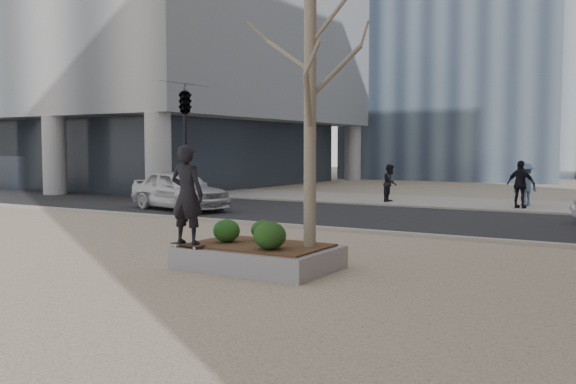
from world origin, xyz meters
The scene contains 16 objects.
ground centered at (0.00, 0.00, 0.00)m, with size 120.00×120.00×0.00m, color gray.
street centered at (0.00, 10.00, 0.01)m, with size 60.00×8.00×0.02m, color black.
far_sidewalk centered at (0.00, 17.00, 0.01)m, with size 60.00×6.00×0.02m, color gray.
planter centered at (1.00, 0.00, 0.23)m, with size 3.00×2.00×0.45m, color gray.
planter_mulch centered at (1.00, 0.00, 0.47)m, with size 2.70×1.70×0.04m, color #382314.
sycamore_tree centered at (2.00, 0.30, 3.79)m, with size 2.80×2.80×6.60m, color gray, non-canonical shape.
shrub_left centered at (0.28, -0.09, 0.72)m, with size 0.55×0.55×0.47m, color #143E14.
shrub_middle centered at (0.78, 0.51, 0.70)m, with size 0.50×0.50×0.42m, color #133D15.
shrub_right centered at (1.55, -0.45, 0.76)m, with size 0.63×0.63×0.53m, color #103412.
skateboard centered at (-0.10, -0.88, 0.49)m, with size 0.78×0.20×0.07m, color black, non-canonical shape.
skateboarder centered at (-0.10, -0.88, 1.50)m, with size 0.71×0.47×1.95m, color black.
police_car centered at (-8.11, 8.35, 0.80)m, with size 1.84×4.57×1.56m, color silver.
pedestrian_a centered at (-2.53, 16.02, 0.85)m, with size 0.80×0.63×1.65m, color black.
pedestrian_b centered at (3.00, 16.96, 0.90)m, with size 1.14×0.65×1.76m, color #46617F.
pedestrian_c centered at (3.05, 15.71, 0.97)m, with size 1.10×0.46×1.88m, color black.
traffic_light_near centered at (-5.50, 5.60, 2.25)m, with size 0.60×2.48×4.50m, color black, non-canonical shape.
Camera 1 is at (7.98, -10.64, 2.43)m, focal length 40.00 mm.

